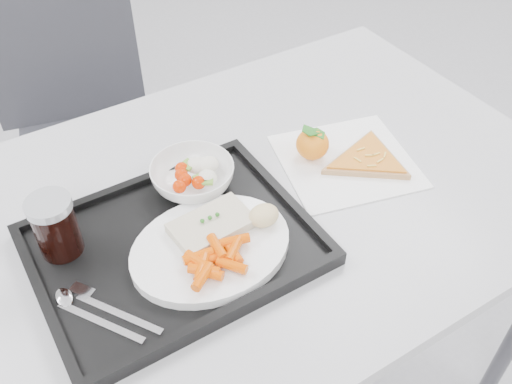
{
  "coord_description": "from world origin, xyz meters",
  "views": [
    {
      "loc": [
        -0.39,
        -0.35,
        1.48
      ],
      "look_at": [
        0.0,
        0.28,
        0.77
      ],
      "focal_mm": 40.0,
      "sensor_mm": 36.0,
      "label": 1
    }
  ],
  "objects_px": {
    "tray": "(174,246)",
    "cola_glass": "(55,225)",
    "pizza_slice": "(368,159)",
    "dinner_plate": "(211,248)",
    "salad_bowl": "(193,176)",
    "table": "(250,219)",
    "tangerine": "(312,144)",
    "chair": "(84,115)"
  },
  "relations": [
    {
      "from": "tray",
      "to": "tangerine",
      "type": "relative_size",
      "value": 5.36
    },
    {
      "from": "table",
      "to": "salad_bowl",
      "type": "xyz_separation_m",
      "value": [
        -0.08,
        0.06,
        0.11
      ]
    },
    {
      "from": "tray",
      "to": "pizza_slice",
      "type": "height_order",
      "value": "tray"
    },
    {
      "from": "tangerine",
      "to": "tray",
      "type": "bearing_deg",
      "value": -167.61
    },
    {
      "from": "salad_bowl",
      "to": "cola_glass",
      "type": "relative_size",
      "value": 1.41
    },
    {
      "from": "salad_bowl",
      "to": "tangerine",
      "type": "height_order",
      "value": "tangerine"
    },
    {
      "from": "pizza_slice",
      "to": "tray",
      "type": "bearing_deg",
      "value": -179.66
    },
    {
      "from": "dinner_plate",
      "to": "salad_bowl",
      "type": "relative_size",
      "value": 1.78
    },
    {
      "from": "table",
      "to": "dinner_plate",
      "type": "relative_size",
      "value": 4.44
    },
    {
      "from": "pizza_slice",
      "to": "chair",
      "type": "bearing_deg",
      "value": 114.98
    },
    {
      "from": "table",
      "to": "cola_glass",
      "type": "xyz_separation_m",
      "value": [
        -0.34,
        0.04,
        0.14
      ]
    },
    {
      "from": "pizza_slice",
      "to": "table",
      "type": "bearing_deg",
      "value": 169.05
    },
    {
      "from": "salad_bowl",
      "to": "cola_glass",
      "type": "bearing_deg",
      "value": -174.81
    },
    {
      "from": "tangerine",
      "to": "pizza_slice",
      "type": "height_order",
      "value": "tangerine"
    },
    {
      "from": "cola_glass",
      "to": "dinner_plate",
      "type": "bearing_deg",
      "value": -33.23
    },
    {
      "from": "dinner_plate",
      "to": "salad_bowl",
      "type": "distance_m",
      "value": 0.16
    },
    {
      "from": "table",
      "to": "chair",
      "type": "xyz_separation_m",
      "value": [
        -0.11,
        0.71,
        -0.15
      ]
    },
    {
      "from": "tangerine",
      "to": "pizza_slice",
      "type": "bearing_deg",
      "value": -40.66
    },
    {
      "from": "chair",
      "to": "pizza_slice",
      "type": "bearing_deg",
      "value": -65.02
    },
    {
      "from": "dinner_plate",
      "to": "cola_glass",
      "type": "xyz_separation_m",
      "value": [
        -0.2,
        0.13,
        0.05
      ]
    },
    {
      "from": "cola_glass",
      "to": "tangerine",
      "type": "distance_m",
      "value": 0.5
    },
    {
      "from": "dinner_plate",
      "to": "pizza_slice",
      "type": "bearing_deg",
      "value": 7.57
    },
    {
      "from": "table",
      "to": "tray",
      "type": "relative_size",
      "value": 2.67
    },
    {
      "from": "chair",
      "to": "tangerine",
      "type": "distance_m",
      "value": 0.78
    },
    {
      "from": "dinner_plate",
      "to": "tangerine",
      "type": "xyz_separation_m",
      "value": [
        0.29,
        0.12,
        0.01
      ]
    },
    {
      "from": "dinner_plate",
      "to": "tangerine",
      "type": "relative_size",
      "value": 3.22
    },
    {
      "from": "chair",
      "to": "tangerine",
      "type": "bearing_deg",
      "value": -68.53
    },
    {
      "from": "table",
      "to": "cola_glass",
      "type": "bearing_deg",
      "value": 173.69
    },
    {
      "from": "salad_bowl",
      "to": "dinner_plate",
      "type": "bearing_deg",
      "value": -107.13
    },
    {
      "from": "salad_bowl",
      "to": "chair",
      "type": "bearing_deg",
      "value": 92.41
    },
    {
      "from": "tray",
      "to": "cola_glass",
      "type": "bearing_deg",
      "value": 151.42
    },
    {
      "from": "chair",
      "to": "cola_glass",
      "type": "distance_m",
      "value": 0.76
    },
    {
      "from": "tray",
      "to": "dinner_plate",
      "type": "xyz_separation_m",
      "value": [
        0.05,
        -0.05,
        0.02
      ]
    },
    {
      "from": "salad_bowl",
      "to": "pizza_slice",
      "type": "relative_size",
      "value": 0.65
    },
    {
      "from": "dinner_plate",
      "to": "tangerine",
      "type": "height_order",
      "value": "tangerine"
    },
    {
      "from": "tray",
      "to": "table",
      "type": "bearing_deg",
      "value": 15.51
    },
    {
      "from": "table",
      "to": "salad_bowl",
      "type": "bearing_deg",
      "value": 144.38
    },
    {
      "from": "salad_bowl",
      "to": "tangerine",
      "type": "bearing_deg",
      "value": -8.33
    },
    {
      "from": "table",
      "to": "tray",
      "type": "height_order",
      "value": "tray"
    },
    {
      "from": "table",
      "to": "pizza_slice",
      "type": "distance_m",
      "value": 0.26
    },
    {
      "from": "chair",
      "to": "tray",
      "type": "bearing_deg",
      "value": -94.97
    },
    {
      "from": "chair",
      "to": "pizza_slice",
      "type": "xyz_separation_m",
      "value": [
        0.35,
        -0.76,
        0.22
      ]
    }
  ]
}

